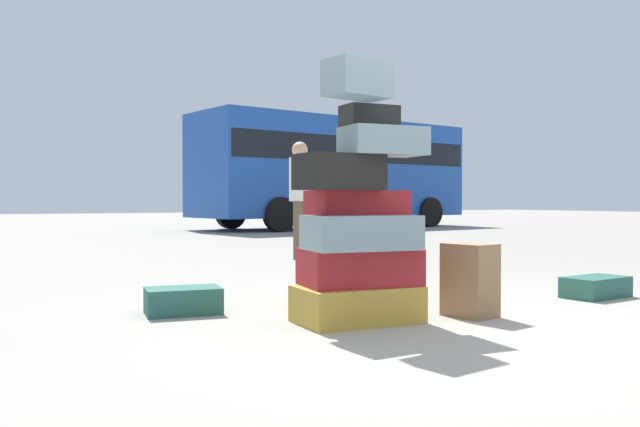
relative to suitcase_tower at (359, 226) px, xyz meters
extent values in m
plane|color=gray|center=(0.33, -0.52, -0.65)|extent=(80.00, 80.00, 0.00)
cube|color=#B28C33|center=(-0.02, -0.01, -0.52)|extent=(0.82, 0.52, 0.24)
cube|color=maroon|center=(0.02, 0.02, -0.28)|extent=(0.82, 0.57, 0.25)
cube|color=gray|center=(-0.03, -0.07, -0.04)|extent=(0.76, 0.52, 0.23)
cube|color=maroon|center=(0.05, 0.11, 0.15)|extent=(0.67, 0.44, 0.17)
cube|color=black|center=(-0.16, -0.01, 0.35)|extent=(0.56, 0.36, 0.23)
cube|color=gray|center=(0.15, -0.06, 0.57)|extent=(0.57, 0.38, 0.19)
cube|color=black|center=(0.21, 0.20, 0.75)|extent=(0.39, 0.25, 0.18)
cube|color=gray|center=(-0.06, -0.07, 0.96)|extent=(0.46, 0.32, 0.24)
cube|color=#26594C|center=(0.49, 0.89, -0.53)|extent=(0.71, 0.61, 0.24)
cube|color=#26594C|center=(2.36, 0.02, -0.56)|extent=(0.60, 0.39, 0.17)
cube|color=#26594C|center=(-0.94, 0.88, -0.55)|extent=(0.57, 0.40, 0.19)
cube|color=olive|center=(0.80, -0.19, -0.39)|extent=(0.31, 0.38, 0.51)
cylinder|color=brown|center=(1.90, 4.57, -0.24)|extent=(0.12, 0.12, 0.80)
cylinder|color=brown|center=(1.75, 4.42, -0.24)|extent=(0.12, 0.12, 0.80)
cylinder|color=white|center=(1.83, 4.49, 0.46)|extent=(0.30, 0.30, 0.61)
sphere|color=tan|center=(1.83, 4.49, 0.87)|extent=(0.22, 0.22, 0.22)
cube|color=#1E4CA5|center=(7.48, 13.45, 1.10)|extent=(8.85, 3.81, 2.80)
cube|color=black|center=(7.48, 13.45, 1.59)|extent=(8.69, 3.80, 0.70)
cylinder|color=black|center=(10.04, 15.12, -0.20)|extent=(0.93, 0.39, 0.90)
cylinder|color=black|center=(10.43, 12.65, -0.20)|extent=(0.93, 0.39, 0.90)
cylinder|color=black|center=(4.54, 14.25, -0.20)|extent=(0.93, 0.39, 0.90)
cylinder|color=black|center=(4.93, 11.78, -0.20)|extent=(0.93, 0.39, 0.90)
camera|label=1|loc=(-2.36, -3.80, 0.17)|focal=37.57mm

